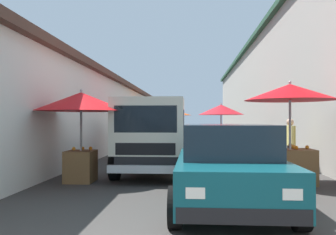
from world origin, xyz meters
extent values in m
plane|color=#3D3A38|center=(13.50, 0.00, 0.00)|extent=(90.00, 90.00, 0.00)
cube|color=silver|center=(15.75, 7.17, 1.69)|extent=(49.50, 7.00, 3.38)
cube|color=#4C3328|center=(15.75, 7.17, 3.50)|extent=(49.80, 7.50, 0.24)
cube|color=#284C38|center=(15.75, -7.17, 6.31)|extent=(49.80, 7.50, 0.24)
cylinder|color=#9E9EA3|center=(6.14, -2.32, 1.19)|extent=(0.06, 0.06, 2.38)
cone|color=red|center=(6.14, -2.32, 2.19)|extent=(2.14, 2.14, 0.39)
sphere|color=#9E9EA3|center=(6.14, -2.32, 2.42)|extent=(0.07, 0.07, 0.07)
cube|color=brown|center=(6.29, -2.54, 0.42)|extent=(0.79, 0.73, 0.83)
sphere|color=orange|center=(6.47, -2.48, 0.88)|extent=(0.09, 0.09, 0.09)
sphere|color=orange|center=(6.15, -2.46, 0.88)|extent=(0.09, 0.09, 0.09)
sphere|color=orange|center=(6.33, -2.77, 0.88)|extent=(0.09, 0.09, 0.09)
sphere|color=orange|center=(6.50, -2.51, 0.88)|extent=(0.09, 0.09, 0.09)
sphere|color=orange|center=(6.40, -2.48, 0.88)|extent=(0.09, 0.09, 0.09)
sphere|color=orange|center=(6.22, -2.34, 0.93)|extent=(0.09, 0.09, 0.09)
cylinder|color=#9E9EA3|center=(11.28, 1.67, 1.02)|extent=(0.06, 0.06, 2.04)
cone|color=red|center=(11.28, 1.67, 1.86)|extent=(2.85, 2.85, 0.36)
sphere|color=#9E9EA3|center=(11.28, 1.67, 2.08)|extent=(0.07, 0.07, 0.07)
cube|color=brown|center=(11.52, 1.74, 0.39)|extent=(0.74, 0.67, 0.78)
sphere|color=orange|center=(11.29, 1.81, 0.88)|extent=(0.09, 0.09, 0.09)
sphere|color=orange|center=(11.32, 1.87, 0.82)|extent=(0.09, 0.09, 0.09)
sphere|color=orange|center=(11.63, 1.75, 0.82)|extent=(0.09, 0.09, 0.09)
cylinder|color=#9E9EA3|center=(14.38, -1.37, 1.13)|extent=(0.06, 0.06, 2.26)
cone|color=red|center=(14.38, -1.37, 2.03)|extent=(2.14, 2.14, 0.48)
sphere|color=#9E9EA3|center=(14.38, -1.37, 2.30)|extent=(0.07, 0.07, 0.07)
cube|color=brown|center=(14.24, -1.21, 0.37)|extent=(0.97, 0.76, 0.75)
sphere|color=orange|center=(14.47, -1.44, 0.79)|extent=(0.09, 0.09, 0.09)
sphere|color=orange|center=(14.44, -1.11, 0.85)|extent=(0.09, 0.09, 0.09)
sphere|color=orange|center=(14.07, -1.35, 0.79)|extent=(0.09, 0.09, 0.09)
sphere|color=orange|center=(13.97, -1.18, 0.79)|extent=(0.09, 0.09, 0.09)
sphere|color=orange|center=(14.25, -0.95, 0.79)|extent=(0.09, 0.09, 0.09)
sphere|color=orange|center=(14.03, -1.46, 0.79)|extent=(0.09, 0.09, 0.09)
cylinder|color=#9E9EA3|center=(6.25, 2.74, 1.11)|extent=(0.06, 0.06, 2.22)
cone|color=red|center=(6.25, 2.74, 1.99)|extent=(2.33, 2.33, 0.47)
sphere|color=#9E9EA3|center=(6.25, 2.74, 2.26)|extent=(0.07, 0.07, 0.07)
cube|color=brown|center=(6.23, 2.75, 0.39)|extent=(0.74, 0.67, 0.77)
sphere|color=orange|center=(6.34, 2.73, 0.82)|extent=(0.09, 0.09, 0.09)
sphere|color=orange|center=(6.39, 2.54, 0.82)|extent=(0.09, 0.09, 0.09)
sphere|color=orange|center=(6.29, 2.94, 0.82)|extent=(0.09, 0.09, 0.09)
cylinder|color=#9E9EA3|center=(19.73, 1.37, 1.12)|extent=(0.06, 0.06, 2.24)
cone|color=#D84C14|center=(19.73, 1.37, 2.04)|extent=(2.70, 2.70, 0.39)
sphere|color=#9E9EA3|center=(19.73, 1.37, 2.28)|extent=(0.07, 0.07, 0.07)
cube|color=brown|center=(19.49, 1.42, 0.35)|extent=(0.89, 0.61, 0.70)
sphere|color=orange|center=(19.35, 1.51, 0.75)|extent=(0.09, 0.09, 0.09)
sphere|color=orange|center=(19.47, 1.28, 0.75)|extent=(0.09, 0.09, 0.09)
sphere|color=orange|center=(19.64, 1.57, 0.80)|extent=(0.09, 0.09, 0.09)
sphere|color=orange|center=(19.79, 1.47, 0.75)|extent=(0.09, 0.09, 0.09)
cube|color=#0F4C56|center=(3.91, -0.64, 0.57)|extent=(3.90, 1.73, 0.64)
cube|color=#19232D|center=(4.06, -0.64, 1.17)|extent=(2.34, 1.52, 0.56)
cube|color=black|center=(2.00, -0.64, 0.35)|extent=(0.10, 1.65, 0.20)
cube|color=silver|center=(1.98, -1.22, 0.63)|extent=(0.06, 0.24, 0.14)
cube|color=silver|center=(1.98, -0.05, 0.63)|extent=(0.06, 0.24, 0.14)
cylinder|color=black|center=(2.59, -1.50, 0.30)|extent=(0.60, 0.20, 0.60)
cylinder|color=black|center=(2.59, 0.22, 0.30)|extent=(0.60, 0.20, 0.60)
cylinder|color=black|center=(5.24, -1.50, 0.30)|extent=(0.60, 0.20, 0.60)
cylinder|color=black|center=(5.24, 0.22, 0.30)|extent=(0.60, 0.20, 0.60)
cube|color=black|center=(8.15, 1.08, 0.50)|extent=(4.81, 1.50, 0.36)
cube|color=beige|center=(6.52, 1.07, 1.38)|extent=(1.55, 1.76, 1.40)
cube|color=#19232D|center=(5.78, 1.07, 1.55)|extent=(0.07, 1.47, 0.63)
cube|color=#19232D|center=(6.52, 1.07, 1.55)|extent=(1.05, 1.78, 0.45)
cube|color=black|center=(5.77, 1.07, 0.86)|extent=(0.07, 1.40, 0.28)
cube|color=silver|center=(5.69, 1.07, 0.40)|extent=(0.13, 1.75, 0.18)
cube|color=gray|center=(8.98, 0.26, 0.93)|extent=(3.16, 0.08, 0.50)
cube|color=gray|center=(8.97, 1.91, 0.93)|extent=(3.16, 0.08, 0.50)
cube|color=gray|center=(10.52, 1.10, 0.93)|extent=(0.07, 1.65, 0.50)
cylinder|color=black|center=(6.53, 0.20, 0.36)|extent=(0.72, 0.22, 0.72)
cylinder|color=black|center=(6.52, 1.95, 0.36)|extent=(0.72, 0.22, 0.72)
cylinder|color=black|center=(9.60, 0.22, 0.36)|extent=(0.72, 0.22, 0.72)
cylinder|color=black|center=(9.59, 1.97, 0.36)|extent=(0.72, 0.22, 0.72)
cylinder|color=#232328|center=(8.53, -2.94, 0.39)|extent=(0.14, 0.14, 0.78)
cylinder|color=#232328|center=(8.37, -2.94, 0.39)|extent=(0.14, 0.14, 0.78)
cube|color=#D8C666|center=(8.45, -2.94, 1.07)|extent=(0.46, 0.20, 0.58)
sphere|color=tan|center=(8.45, -2.94, 1.47)|extent=(0.21, 0.21, 0.21)
cylinder|color=#D8C666|center=(8.73, -2.94, 1.10)|extent=(0.08, 0.08, 0.53)
cylinder|color=#D8C666|center=(8.17, -2.94, 1.10)|extent=(0.08, 0.08, 0.53)
cylinder|color=black|center=(11.97, -2.01, 0.22)|extent=(0.44, 0.09, 0.44)
cylinder|color=black|center=(10.72, -2.01, 0.22)|extent=(0.44, 0.11, 0.44)
cube|color=black|center=(11.29, -2.01, 0.27)|extent=(0.90, 0.28, 0.08)
ellipsoid|color=black|center=(10.99, -2.01, 0.64)|extent=(0.56, 0.26, 0.20)
cube|color=black|center=(11.92, -2.01, 0.67)|extent=(0.14, 0.32, 0.56)
cylinder|color=silver|center=(11.85, -2.01, 0.77)|extent=(0.27, 0.06, 0.68)
cylinder|color=black|center=(11.77, -2.01, 1.12)|extent=(0.55, 0.04, 0.04)
camera|label=1|loc=(-2.42, -0.01, 1.52)|focal=38.08mm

